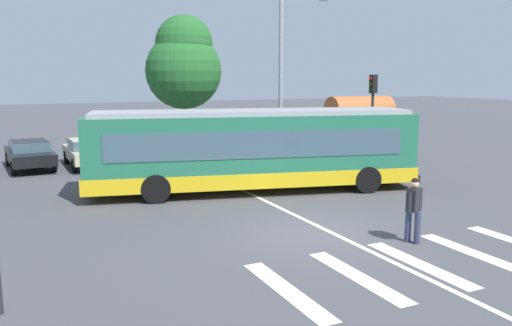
# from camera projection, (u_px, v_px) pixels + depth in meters

# --- Properties ---
(ground_plane) EXTENTS (160.00, 160.00, 0.00)m
(ground_plane) POSITION_uv_depth(u_px,v_px,m) (314.00, 234.00, 14.24)
(ground_plane) COLOR #47474C
(city_transit_bus) EXTENTS (12.58, 5.33, 3.06)m
(city_transit_bus) POSITION_uv_depth(u_px,v_px,m) (253.00, 150.00, 19.36)
(city_transit_bus) COLOR black
(city_transit_bus) RESTS_ON ground_plane
(pedestrian_crossing_street) EXTENTS (0.54, 0.40, 1.72)m
(pedestrian_crossing_street) POSITION_uv_depth(u_px,v_px,m) (414.00, 207.00, 13.32)
(pedestrian_crossing_street) COLOR #333856
(pedestrian_crossing_street) RESTS_ON ground_plane
(parked_car_black) EXTENTS (2.17, 4.63, 1.35)m
(parked_car_black) POSITION_uv_depth(u_px,v_px,m) (30.00, 153.00, 24.25)
(parked_car_black) COLOR black
(parked_car_black) RESTS_ON ground_plane
(parked_car_champagne) EXTENTS (1.97, 4.55, 1.35)m
(parked_car_champagne) POSITION_uv_depth(u_px,v_px,m) (88.00, 151.00, 24.89)
(parked_car_champagne) COLOR black
(parked_car_champagne) RESTS_ON ground_plane
(parked_car_blue) EXTENTS (2.30, 4.67, 1.35)m
(parked_car_blue) POSITION_uv_depth(u_px,v_px,m) (145.00, 147.00, 26.46)
(parked_car_blue) COLOR black
(parked_car_blue) RESTS_ON ground_plane
(parked_car_silver) EXTENTS (2.13, 4.62, 1.35)m
(parked_car_silver) POSITION_uv_depth(u_px,v_px,m) (195.00, 144.00, 27.54)
(parked_car_silver) COLOR black
(parked_car_silver) RESTS_ON ground_plane
(parked_car_charcoal) EXTENTS (2.13, 4.62, 1.35)m
(parked_car_charcoal) POSITION_uv_depth(u_px,v_px,m) (240.00, 142.00, 28.26)
(parked_car_charcoal) COLOR black
(parked_car_charcoal) RESTS_ON ground_plane
(traffic_light_far_corner) EXTENTS (0.33, 0.32, 4.39)m
(traffic_light_far_corner) POSITION_uv_depth(u_px,v_px,m) (372.00, 104.00, 25.53)
(traffic_light_far_corner) COLOR #28282B
(traffic_light_far_corner) RESTS_ON ground_plane
(bus_stop_shelter) EXTENTS (3.78, 1.54, 3.25)m
(bus_stop_shelter) POSITION_uv_depth(u_px,v_px,m) (359.00, 111.00, 28.48)
(bus_stop_shelter) COLOR #28282B
(bus_stop_shelter) RESTS_ON ground_plane
(twin_arm_street_lamp) EXTENTS (5.20, 0.32, 8.27)m
(twin_arm_street_lamp) POSITION_uv_depth(u_px,v_px,m) (281.00, 57.00, 24.44)
(twin_arm_street_lamp) COLOR #939399
(twin_arm_street_lamp) RESTS_ON ground_plane
(background_tree_right) EXTENTS (4.72, 4.72, 8.07)m
(background_tree_right) POSITION_uv_depth(u_px,v_px,m) (184.00, 63.00, 32.09)
(background_tree_right) COLOR brown
(background_tree_right) RESTS_ON ground_plane
(crosswalk_painted_stripes) EXTENTS (7.41, 3.29, 0.01)m
(crosswalk_painted_stripes) POSITION_uv_depth(u_px,v_px,m) (419.00, 264.00, 11.94)
(crosswalk_painted_stripes) COLOR silver
(crosswalk_painted_stripes) RESTS_ON ground_plane
(lane_center_line) EXTENTS (0.16, 24.00, 0.01)m
(lane_center_line) POSITION_uv_depth(u_px,v_px,m) (294.00, 215.00, 16.23)
(lane_center_line) COLOR silver
(lane_center_line) RESTS_ON ground_plane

